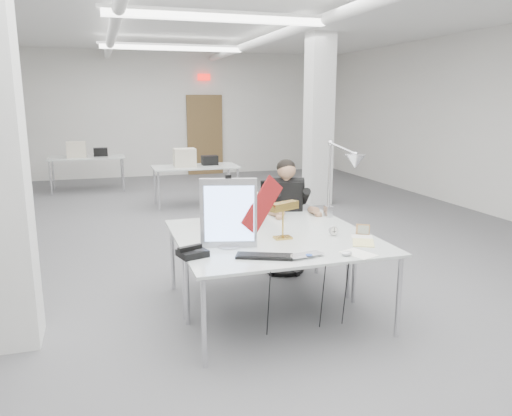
# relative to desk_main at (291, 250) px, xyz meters

# --- Properties ---
(room_shell) EXTENTS (10.04, 14.04, 3.24)m
(room_shell) POSITION_rel_desk_main_xyz_m (0.04, 2.63, 0.95)
(room_shell) COLOR #555557
(room_shell) RESTS_ON ground
(desk_main) EXTENTS (1.80, 0.90, 0.02)m
(desk_main) POSITION_rel_desk_main_xyz_m (0.00, 0.00, 0.00)
(desk_main) COLOR silver
(desk_main) RESTS_ON room_shell
(desk_second) EXTENTS (1.80, 0.90, 0.02)m
(desk_second) POSITION_rel_desk_main_xyz_m (0.00, 0.90, 0.00)
(desk_second) COLOR silver
(desk_second) RESTS_ON room_shell
(bg_desk_a) EXTENTS (1.60, 0.80, 0.02)m
(bg_desk_a) POSITION_rel_desk_main_xyz_m (0.20, 5.50, 0.00)
(bg_desk_a) COLOR silver
(bg_desk_a) RESTS_ON room_shell
(bg_desk_b) EXTENTS (1.60, 0.80, 0.02)m
(bg_desk_b) POSITION_rel_desk_main_xyz_m (-1.80, 7.70, 0.00)
(bg_desk_b) COLOR silver
(bg_desk_b) RESTS_ON room_shell
(filing_cabinet) EXTENTS (0.45, 0.55, 1.20)m
(filing_cabinet) POSITION_rel_desk_main_xyz_m (-3.50, 9.15, -0.14)
(filing_cabinet) COLOR gray
(filing_cabinet) RESTS_ON room_shell
(office_chair) EXTENTS (0.64, 0.64, 1.05)m
(office_chair) POSITION_rel_desk_main_xyz_m (0.50, 1.48, -0.22)
(office_chair) COLOR black
(office_chair) RESTS_ON room_shell
(seated_person) EXTENTS (0.63, 0.71, 0.90)m
(seated_person) POSITION_rel_desk_main_xyz_m (0.50, 1.43, 0.16)
(seated_person) COLOR black
(seated_person) RESTS_ON office_chair
(monitor) EXTENTS (0.48, 0.17, 0.60)m
(monitor) POSITION_rel_desk_main_xyz_m (-0.49, 0.21, 0.31)
(monitor) COLOR #AEADB2
(monitor) RESTS_ON desk_main
(pennant) EXTENTS (0.44, 0.20, 0.51)m
(pennant) POSITION_rel_desk_main_xyz_m (-0.20, 0.18, 0.37)
(pennant) COLOR maroon
(pennant) RESTS_ON monitor
(keyboard) EXTENTS (0.48, 0.32, 0.02)m
(keyboard) POSITION_rel_desk_main_xyz_m (-0.29, -0.16, 0.02)
(keyboard) COLOR black
(keyboard) RESTS_ON desk_main
(laptop) EXTENTS (0.33, 0.25, 0.02)m
(laptop) POSITION_rel_desk_main_xyz_m (0.05, -0.29, 0.02)
(laptop) COLOR #B2B2B7
(laptop) RESTS_ON desk_main
(mouse) EXTENTS (0.11, 0.09, 0.04)m
(mouse) POSITION_rel_desk_main_xyz_m (0.37, -0.31, 0.03)
(mouse) COLOR silver
(mouse) RESTS_ON desk_main
(bankers_lamp) EXTENTS (0.35, 0.25, 0.36)m
(bankers_lamp) POSITION_rel_desk_main_xyz_m (0.05, 0.32, 0.19)
(bankers_lamp) COLOR gold
(bankers_lamp) RESTS_ON desk_main
(desk_phone) EXTENTS (0.26, 0.25, 0.05)m
(desk_phone) POSITION_rel_desk_main_xyz_m (-0.84, 0.05, 0.04)
(desk_phone) COLOR black
(desk_phone) RESTS_ON desk_main
(picture_frame_left) EXTENTS (0.13, 0.05, 0.10)m
(picture_frame_left) POSITION_rel_desk_main_xyz_m (-0.61, 0.38, 0.06)
(picture_frame_left) COLOR #A37F46
(picture_frame_left) RESTS_ON desk_main
(picture_frame_right) EXTENTS (0.13, 0.10, 0.10)m
(picture_frame_right) POSITION_rel_desk_main_xyz_m (0.82, 0.23, 0.06)
(picture_frame_right) COLOR #AD7C4A
(picture_frame_right) RESTS_ON desk_main
(desk_clock) EXTENTS (0.09, 0.04, 0.09)m
(desk_clock) POSITION_rel_desk_main_xyz_m (0.53, 0.27, 0.06)
(desk_clock) COLOR #B9B9BE
(desk_clock) RESTS_ON desk_main
(paper_stack_a) EXTENTS (0.27, 0.32, 0.01)m
(paper_stack_a) POSITION_rel_desk_main_xyz_m (0.48, -0.30, 0.02)
(paper_stack_a) COLOR white
(paper_stack_a) RESTS_ON desk_main
(paper_stack_b) EXTENTS (0.28, 0.31, 0.01)m
(paper_stack_b) POSITION_rel_desk_main_xyz_m (0.68, -0.03, 0.02)
(paper_stack_b) COLOR #DAD282
(paper_stack_b) RESTS_ON desk_main
(paper_stack_c) EXTENTS (0.23, 0.21, 0.01)m
(paper_stack_c) POSITION_rel_desk_main_xyz_m (0.77, 0.15, 0.02)
(paper_stack_c) COLOR silver
(paper_stack_c) RESTS_ON desk_main
(beige_monitor) EXTENTS (0.38, 0.36, 0.34)m
(beige_monitor) POSITION_rel_desk_main_xyz_m (-0.19, 0.99, 0.18)
(beige_monitor) COLOR beige
(beige_monitor) RESTS_ON desk_second
(architect_lamp) EXTENTS (0.49, 0.75, 0.91)m
(architect_lamp) POSITION_rel_desk_main_xyz_m (0.82, 0.74, 0.47)
(architect_lamp) COLOR silver
(architect_lamp) RESTS_ON desk_second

